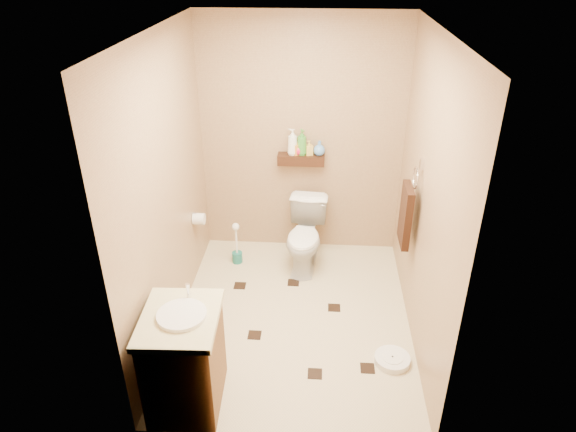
{
  "coord_description": "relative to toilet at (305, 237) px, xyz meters",
  "views": [
    {
      "loc": [
        0.19,
        -3.54,
        2.93
      ],
      "look_at": [
        -0.07,
        0.25,
        0.88
      ],
      "focal_mm": 32.0,
      "sensor_mm": 36.0,
      "label": 1
    }
  ],
  "objects": [
    {
      "name": "ceiling",
      "position": [
        -0.07,
        -0.83,
        2.06
      ],
      "size": [
        2.0,
        2.5,
        0.02
      ],
      "primitive_type": "cube",
      "color": "silver",
      "rests_on": "wall_back"
    },
    {
      "name": "bottle_f",
      "position": [
        0.11,
        0.34,
        0.81
      ],
      "size": [
        0.16,
        0.16,
        0.15
      ],
      "primitive_type": "imported",
      "rotation": [
        0.0,
        0.0,
        0.55
      ],
      "color": "#5184CA",
      "rests_on": "wall_shelf"
    },
    {
      "name": "ground",
      "position": [
        -0.07,
        -0.83,
        -0.34
      ],
      "size": [
        2.5,
        2.5,
        0.0
      ],
      "primitive_type": "plane",
      "color": "beige",
      "rests_on": "ground"
    },
    {
      "name": "towel_ring",
      "position": [
        0.85,
        -0.58,
        0.61
      ],
      "size": [
        0.12,
        0.3,
        0.76
      ],
      "color": "silver",
      "rests_on": "wall_right"
    },
    {
      "name": "bottle_b",
      "position": [
        -0.12,
        0.34,
        0.81
      ],
      "size": [
        0.11,
        0.11,
        0.17
      ],
      "primitive_type": "imported",
      "rotation": [
        0.0,
        0.0,
        2.41
      ],
      "color": "orange",
      "rests_on": "wall_shelf"
    },
    {
      "name": "wall_shelf",
      "position": [
        -0.07,
        0.34,
        0.68
      ],
      "size": [
        0.46,
        0.14,
        0.1
      ],
      "primitive_type": "cube",
      "color": "#39190F",
      "rests_on": "wall_back"
    },
    {
      "name": "floor_accents",
      "position": [
        -0.02,
        -0.89,
        -0.34
      ],
      "size": [
        1.26,
        1.28,
        0.01
      ],
      "color": "black",
      "rests_on": "ground"
    },
    {
      "name": "bottle_c",
      "position": [
        -0.09,
        0.34,
        0.8
      ],
      "size": [
        0.13,
        0.13,
        0.13
      ],
      "primitive_type": "imported",
      "rotation": [
        0.0,
        0.0,
        5.12
      ],
      "color": "#CF1842",
      "rests_on": "wall_shelf"
    },
    {
      "name": "toilet_paper",
      "position": [
        -1.01,
        -0.18,
        0.26
      ],
      "size": [
        0.12,
        0.11,
        0.12
      ],
      "color": "white",
      "rests_on": "wall_left"
    },
    {
      "name": "bathroom_scale",
      "position": [
        0.74,
        -1.32,
        -0.31
      ],
      "size": [
        0.28,
        0.28,
        0.06
      ],
      "rotation": [
        0.0,
        0.0,
        -0.0
      ],
      "color": "white",
      "rests_on": "ground"
    },
    {
      "name": "bottle_e",
      "position": [
        0.01,
        0.34,
        0.81
      ],
      "size": [
        0.08,
        0.08,
        0.15
      ],
      "primitive_type": "imported",
      "rotation": [
        0.0,
        0.0,
        5.01
      ],
      "color": "gold",
      "rests_on": "wall_shelf"
    },
    {
      "name": "vanity",
      "position": [
        -0.76,
        -1.78,
        0.05
      ],
      "size": [
        0.53,
        0.64,
        0.87
      ],
      "rotation": [
        0.0,
        0.0,
        0.04
      ],
      "color": "brown",
      "rests_on": "ground"
    },
    {
      "name": "wall_left",
      "position": [
        -1.07,
        -0.83,
        0.86
      ],
      "size": [
        0.04,
        2.5,
        2.4
      ],
      "primitive_type": "cube",
      "color": "#9D7C5A",
      "rests_on": "ground"
    },
    {
      "name": "toilet_brush",
      "position": [
        -0.69,
        0.01,
        -0.18
      ],
      "size": [
        0.1,
        0.1,
        0.45
      ],
      "color": "#1A6A64",
      "rests_on": "ground"
    },
    {
      "name": "bottle_a",
      "position": [
        -0.15,
        0.34,
        0.86
      ],
      "size": [
        0.13,
        0.13,
        0.26
      ],
      "primitive_type": "imported",
      "rotation": [
        0.0,
        0.0,
        4.41
      ],
      "color": "white",
      "rests_on": "wall_shelf"
    },
    {
      "name": "toilet",
      "position": [
        0.0,
        0.0,
        0.0
      ],
      "size": [
        0.44,
        0.69,
        0.68
      ],
      "primitive_type": "imported",
      "rotation": [
        0.0,
        0.0,
        -0.09
      ],
      "color": "white",
      "rests_on": "ground"
    },
    {
      "name": "wall_back",
      "position": [
        -0.07,
        0.42,
        0.86
      ],
      "size": [
        2.0,
        0.04,
        2.4
      ],
      "primitive_type": "cube",
      "color": "#9D7C5A",
      "rests_on": "ground"
    },
    {
      "name": "bottle_d",
      "position": [
        -0.06,
        0.34,
        0.86
      ],
      "size": [
        0.13,
        0.13,
        0.26
      ],
      "primitive_type": "imported",
      "rotation": [
        0.0,
        0.0,
        0.47
      ],
      "color": "#3A872D",
      "rests_on": "wall_shelf"
    },
    {
      "name": "wall_front",
      "position": [
        -0.07,
        -2.08,
        0.86
      ],
      "size": [
        2.0,
        0.04,
        2.4
      ],
      "primitive_type": "cube",
      "color": "#9D7C5A",
      "rests_on": "ground"
    },
    {
      "name": "wall_right",
      "position": [
        0.93,
        -0.83,
        0.86
      ],
      "size": [
        0.04,
        2.5,
        2.4
      ],
      "primitive_type": "cube",
      "color": "#9D7C5A",
      "rests_on": "ground"
    }
  ]
}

